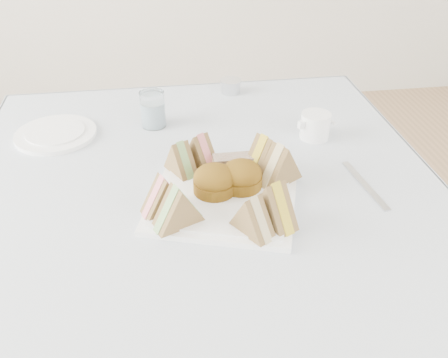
{
  "coord_description": "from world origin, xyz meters",
  "views": [
    {
      "loc": [
        -0.08,
        -0.9,
        1.34
      ],
      "look_at": [
        0.04,
        -0.09,
        0.8
      ],
      "focal_mm": 40.0,
      "sensor_mm": 36.0,
      "label": 1
    }
  ],
  "objects": [
    {
      "name": "sandwich_fr_b",
      "position": [
        0.07,
        -0.21,
        0.8
      ],
      "size": [
        0.08,
        0.09,
        0.08
      ],
      "primitive_type": null,
      "rotation": [
        0.0,
        0.0,
        -1.0
      ],
      "color": "olive",
      "rests_on": "serving_plate"
    },
    {
      "name": "sandwich_fr_a",
      "position": [
        0.12,
        -0.18,
        0.8
      ],
      "size": [
        0.08,
        0.11,
        0.09
      ],
      "primitive_type": null,
      "rotation": [
        0.0,
        0.0,
        -1.11
      ],
      "color": "olive",
      "rests_on": "serving_plate"
    },
    {
      "name": "pastry_slice",
      "position": [
        0.07,
        -0.01,
        0.78
      ],
      "size": [
        0.09,
        0.03,
        0.04
      ],
      "primitive_type": "cube",
      "rotation": [
        0.0,
        0.0,
        0.0
      ],
      "color": "tan",
      "rests_on": "serving_plate"
    },
    {
      "name": "sandwich_bl_b",
      "position": [
        0.0,
        0.03,
        0.8
      ],
      "size": [
        0.08,
        0.09,
        0.08
      ],
      "primitive_type": null,
      "rotation": [
        0.0,
        0.0,
        2.15
      ],
      "color": "olive",
      "rests_on": "serving_plate"
    },
    {
      "name": "sandwich_br_b",
      "position": [
        0.13,
        -0.01,
        0.8
      ],
      "size": [
        0.11,
        0.09,
        0.09
      ],
      "primitive_type": null,
      "rotation": [
        0.0,
        0.0,
        -2.55
      ],
      "color": "olive",
      "rests_on": "serving_plate"
    },
    {
      "name": "knife",
      "position": [
        0.34,
        -0.08,
        0.75
      ],
      "size": [
        0.04,
        0.19,
        0.0
      ],
      "primitive_type": "cube",
      "rotation": [
        0.0,
        0.0,
        0.11
      ],
      "color": "silver",
      "rests_on": "tablecloth"
    },
    {
      "name": "fork",
      "position": [
        0.16,
        -0.05,
        0.75
      ],
      "size": [
        0.03,
        0.17,
        0.0
      ],
      "primitive_type": "cube",
      "rotation": [
        0.0,
        0.0,
        -0.14
      ],
      "color": "silver",
      "rests_on": "tablecloth"
    },
    {
      "name": "water_glass",
      "position": [
        -0.09,
        0.26,
        0.79
      ],
      "size": [
        0.08,
        0.08,
        0.09
      ],
      "primitive_type": "cylinder",
      "rotation": [
        0.0,
        0.0,
        -0.39
      ],
      "color": "white",
      "rests_on": "tablecloth"
    },
    {
      "name": "sandwich_br_a",
      "position": [
        0.16,
        -0.05,
        0.8
      ],
      "size": [
        0.11,
        0.09,
        0.09
      ],
      "primitive_type": null,
      "rotation": [
        0.0,
        0.0,
        -2.6
      ],
      "color": "olive",
      "rests_on": "serving_plate"
    },
    {
      "name": "side_plate",
      "position": [
        -0.34,
        0.24,
        0.75
      ],
      "size": [
        0.24,
        0.24,
        0.01
      ],
      "primitive_type": "cylinder",
      "rotation": [
        0.0,
        0.0,
        0.24
      ],
      "color": "white",
      "rests_on": "tablecloth"
    },
    {
      "name": "scone_right",
      "position": [
        0.08,
        -0.07,
        0.79
      ],
      "size": [
        0.09,
        0.09,
        0.06
      ],
      "primitive_type": "cylinder",
      "rotation": [
        0.0,
        0.0,
        0.1
      ],
      "color": "brown",
      "rests_on": "serving_plate"
    },
    {
      "name": "table",
      "position": [
        0.0,
        0.0,
        0.37
      ],
      "size": [
        0.9,
        0.9,
        0.74
      ],
      "primitive_type": "cube",
      "color": "brown",
      "rests_on": "floor"
    },
    {
      "name": "creamer_jug",
      "position": [
        0.29,
        0.14,
        0.78
      ],
      "size": [
        0.09,
        0.09,
        0.06
      ],
      "primitive_type": "cylinder",
      "rotation": [
        0.0,
        0.0,
        0.33
      ],
      "color": "white",
      "rests_on": "tablecloth"
    },
    {
      "name": "sandwich_bl_a",
      "position": [
        -0.04,
        0.01,
        0.8
      ],
      "size": [
        0.07,
        0.09,
        0.08
      ],
      "primitive_type": null,
      "rotation": [
        0.0,
        0.0,
        2.05
      ],
      "color": "olive",
      "rests_on": "serving_plate"
    },
    {
      "name": "tablecloth",
      "position": [
        0.0,
        0.0,
        0.74
      ],
      "size": [
        1.02,
        1.02,
        0.01
      ],
      "primitive_type": "cube",
      "color": "silver",
      "rests_on": "table"
    },
    {
      "name": "sandwich_fl_b",
      "position": [
        -0.06,
        -0.17,
        0.8
      ],
      "size": [
        0.1,
        0.08,
        0.08
      ],
      "primitive_type": null,
      "rotation": [
        0.0,
        0.0,
        0.42
      ],
      "color": "olive",
      "rests_on": "serving_plate"
    },
    {
      "name": "tea_strainer",
      "position": [
        0.13,
        0.44,
        0.76
      ],
      "size": [
        0.08,
        0.08,
        0.04
      ],
      "primitive_type": "cylinder",
      "rotation": [
        0.0,
        0.0,
        -0.23
      ],
      "color": "silver",
      "rests_on": "tablecloth"
    },
    {
      "name": "serving_plate",
      "position": [
        0.04,
        -0.09,
        0.75
      ],
      "size": [
        0.36,
        0.36,
        0.01
      ],
      "primitive_type": "cube",
      "rotation": [
        0.0,
        0.0,
        -0.31
      ],
      "color": "white",
      "rests_on": "tablecloth"
    },
    {
      "name": "sandwich_fl_a",
      "position": [
        -0.08,
        -0.12,
        0.8
      ],
      "size": [
        0.1,
        0.07,
        0.08
      ],
      "primitive_type": null,
      "rotation": [
        0.0,
        0.0,
        0.38
      ],
      "color": "olive",
      "rests_on": "serving_plate"
    },
    {
      "name": "scone_left",
      "position": [
        0.02,
        -0.08,
        0.79
      ],
      "size": [
        0.11,
        0.11,
        0.06
      ],
      "primitive_type": "cylinder",
      "rotation": [
        0.0,
        0.0,
        -0.32
      ],
      "color": "brown",
      "rests_on": "serving_plate"
    }
  ]
}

